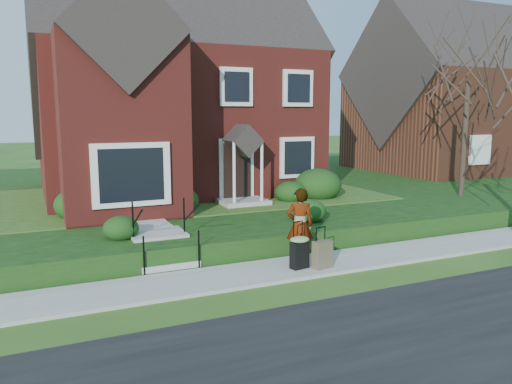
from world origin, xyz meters
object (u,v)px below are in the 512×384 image
woman (300,225)px  suitcase_black (300,250)px  front_steps (162,244)px  suitcase_olive (322,254)px

woman → suitcase_black: (-0.26, -0.47, -0.48)m
front_steps → suitcase_olive: (3.30, -2.23, -0.06)m
suitcase_black → front_steps: bearing=134.3°
front_steps → woman: bearing=-27.1°
front_steps → suitcase_black: bearing=-36.0°
woman → suitcase_olive: 0.93m
front_steps → suitcase_black: 3.46m
woman → suitcase_black: size_ratio=1.63×
suitcase_black → suitcase_olive: size_ratio=1.15×
front_steps → woman: (3.06, -1.56, 0.53)m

